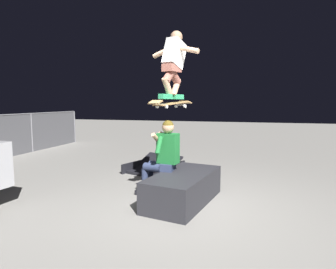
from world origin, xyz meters
name	(u,v)px	position (x,y,z in m)	size (l,w,h in m)	color
ground_plane	(183,208)	(0.00, 0.00, 0.00)	(40.00, 40.00, 0.00)	gray
ledge_box_main	(184,188)	(0.25, 0.05, 0.24)	(1.59, 0.75, 0.47)	#28282D
person_sitting_on_ledge	(162,155)	(0.43, 0.45, 0.72)	(0.60, 0.78, 1.31)	#2D3856
skateboard	(172,104)	(0.49, 0.31, 1.58)	(1.03, 0.52, 0.13)	#AD8451
skater_airborne	(174,61)	(0.54, 0.29, 2.27)	(0.63, 0.86, 1.12)	#2D9E66
kicker_ramp	(154,169)	(2.05, 1.14, 0.07)	(1.28, 1.28, 0.45)	black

